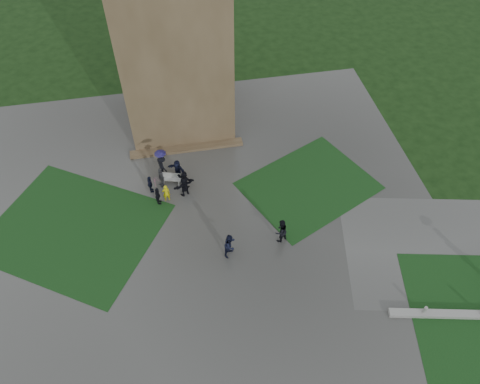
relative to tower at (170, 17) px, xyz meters
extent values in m
plane|color=black|center=(0.00, -15.00, -9.00)|extent=(120.00, 120.00, 0.00)
cube|color=#3C3C39|center=(0.00, -13.00, -8.99)|extent=(34.00, 34.00, 0.02)
cube|color=#123414|center=(-8.50, -11.00, -8.97)|extent=(14.10, 13.46, 0.01)
cube|color=#123414|center=(8.50, -10.00, -8.97)|extent=(11.12, 10.15, 0.01)
cube|color=brown|center=(0.00, 0.00, 0.00)|extent=(8.00, 8.00, 18.00)
cube|color=brown|center=(0.00, -4.40, -8.87)|extent=(9.00, 0.80, 0.22)
cylinder|color=gray|center=(12.26, -21.31, -8.55)|extent=(0.20, 0.20, 0.90)
cube|color=beige|center=(-1.53, -7.85, -8.55)|extent=(1.51, 0.83, 0.06)
cube|color=beige|center=(-2.08, -7.68, -8.78)|extent=(0.18, 0.39, 0.41)
cube|color=beige|center=(-0.97, -8.01, -8.78)|extent=(0.18, 0.39, 0.41)
cube|color=beige|center=(-1.47, -7.64, -8.33)|extent=(1.40, 0.46, 0.39)
imported|color=black|center=(-0.53, -8.40, -8.23)|extent=(1.43, 1.22, 1.51)
imported|color=black|center=(-0.96, -7.32, -8.16)|extent=(1.52, 1.41, 1.65)
imported|color=black|center=(-2.05, -6.74, -8.15)|extent=(0.98, 1.21, 1.67)
imported|color=#404045|center=(-2.22, -7.93, -8.14)|extent=(0.83, 1.11, 1.69)
imported|color=black|center=(-3.06, -8.42, -8.23)|extent=(0.60, 0.93, 1.50)
imported|color=black|center=(-2.58, -9.67, -8.21)|extent=(0.66, 0.97, 1.53)
imported|color=yellow|center=(-1.98, -9.45, -8.23)|extent=(0.59, 0.44, 1.49)
imported|color=black|center=(-0.63, -9.15, -8.13)|extent=(1.66, 1.17, 1.70)
imported|color=#CE558D|center=(-2.58, -9.67, -6.87)|extent=(0.82, 0.82, 0.75)
imported|color=#43399F|center=(-2.05, -6.74, -7.04)|extent=(0.83, 0.83, 0.73)
imported|color=black|center=(-2.22, -7.93, -6.91)|extent=(0.91, 0.91, 0.84)
imported|color=black|center=(1.74, -14.90, -8.02)|extent=(1.03, 1.05, 1.93)
imported|color=black|center=(5.22, -14.40, -8.01)|extent=(1.09, 0.92, 1.94)
camera|label=1|loc=(-0.81, -32.13, 16.76)|focal=35.00mm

